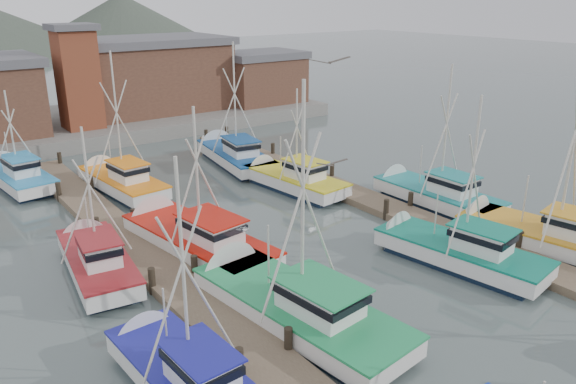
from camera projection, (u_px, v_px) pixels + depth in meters
ground at (371, 285)px, 24.58m from camera, size 260.00×260.00×0.00m
dock_left at (184, 291)px, 23.67m from camera, size 2.30×46.00×1.50m
dock_right at (411, 217)px, 31.49m from camera, size 2.30×46.00×1.50m
quay at (93, 123)px, 52.45m from camera, size 44.00×16.00×1.20m
shed_center at (150, 74)px, 54.43m from camera, size 14.84×9.54×6.90m
shed_right at (261, 77)px, 58.59m from camera, size 8.48×6.36×5.20m
lookout_tower at (78, 76)px, 46.64m from camera, size 3.60×3.60×8.50m
boat_4 at (288, 303)px, 21.87m from camera, size 4.24×10.41×10.36m
boat_5 at (451, 249)px, 26.43m from camera, size 3.93×8.81×8.74m
boat_6 at (181, 373)px, 17.83m from camera, size 3.44×7.88×8.55m
boat_7 at (541, 235)px, 27.95m from camera, size 4.64×9.87×11.77m
boat_8 at (192, 237)px, 27.76m from camera, size 4.35×10.08×8.20m
boat_9 at (290, 179)px, 36.43m from camera, size 3.34×8.41×7.26m
boat_10 at (96, 259)px, 25.52m from camera, size 3.31×8.07×7.51m
boat_11 at (431, 193)px, 33.82m from camera, size 3.68×8.61×9.13m
boat_12 at (119, 180)px, 36.14m from camera, size 3.76×8.62×9.57m
boat_13 at (233, 154)px, 41.96m from camera, size 4.17×9.60×9.74m
boat_14 at (16, 175)px, 37.18m from camera, size 3.41×8.57×7.04m
gull_near at (330, 62)px, 17.34m from camera, size 1.55×0.65×0.24m
gull_far at (332, 163)px, 23.85m from camera, size 1.54×0.66×0.24m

